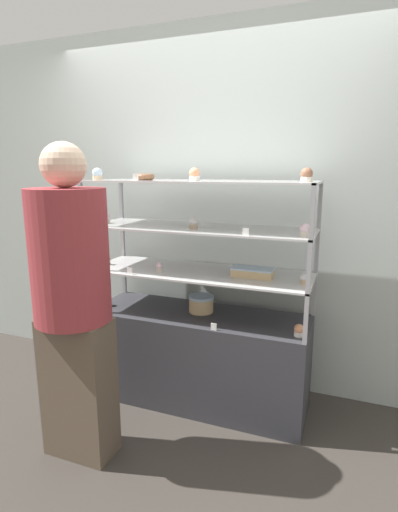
# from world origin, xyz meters

# --- Properties ---
(ground_plane) EXTENTS (20.00, 20.00, 0.00)m
(ground_plane) POSITION_xyz_m (0.00, 0.00, 0.00)
(ground_plane) COLOR #38332D
(back_wall) EXTENTS (8.00, 0.05, 2.60)m
(back_wall) POSITION_xyz_m (0.00, 0.40, 1.30)
(back_wall) COLOR #A8B2AD
(back_wall) RESTS_ON ground_plane
(display_base) EXTENTS (1.48, 0.51, 0.64)m
(display_base) POSITION_xyz_m (0.00, 0.00, 0.32)
(display_base) COLOR #333338
(display_base) RESTS_ON ground_plane
(display_riser_lower) EXTENTS (1.48, 0.51, 0.30)m
(display_riser_lower) POSITION_xyz_m (0.00, 0.00, 0.92)
(display_riser_lower) COLOR #99999E
(display_riser_lower) RESTS_ON display_base
(display_riser_middle) EXTENTS (1.48, 0.51, 0.30)m
(display_riser_middle) POSITION_xyz_m (0.00, 0.00, 1.22)
(display_riser_middle) COLOR #99999E
(display_riser_middle) RESTS_ON display_riser_lower
(display_riser_upper) EXTENTS (1.48, 0.51, 0.30)m
(display_riser_upper) POSITION_xyz_m (0.00, 0.00, 1.51)
(display_riser_upper) COLOR #99999E
(display_riser_upper) RESTS_ON display_riser_middle
(layer_cake_centerpiece) EXTENTS (0.17, 0.17, 0.11)m
(layer_cake_centerpiece) POSITION_xyz_m (-0.00, 0.04, 0.70)
(layer_cake_centerpiece) COLOR #DBBC84
(layer_cake_centerpiece) RESTS_ON display_base
(sheet_cake_frosted) EXTENTS (0.26, 0.13, 0.06)m
(sheet_cake_frosted) POSITION_xyz_m (0.36, -0.01, 0.96)
(sheet_cake_frosted) COLOR #DBBC84
(sheet_cake_frosted) RESTS_ON display_riser_lower
(cupcake_0) EXTENTS (0.06, 0.06, 0.07)m
(cupcake_0) POSITION_xyz_m (-0.67, -0.09, 0.67)
(cupcake_0) COLOR beige
(cupcake_0) RESTS_ON display_base
(cupcake_1) EXTENTS (0.06, 0.06, 0.07)m
(cupcake_1) POSITION_xyz_m (0.68, -0.14, 0.67)
(cupcake_1) COLOR white
(cupcake_1) RESTS_ON display_base
(price_tag_0) EXTENTS (0.04, 0.00, 0.04)m
(price_tag_0) POSITION_xyz_m (0.19, -0.23, 0.66)
(price_tag_0) COLOR white
(price_tag_0) RESTS_ON display_base
(cupcake_2) EXTENTS (0.05, 0.05, 0.06)m
(cupcake_2) POSITION_xyz_m (-0.68, -0.06, 0.97)
(cupcake_2) COLOR beige
(cupcake_2) RESTS_ON display_riser_lower
(cupcake_3) EXTENTS (0.05, 0.05, 0.06)m
(cupcake_3) POSITION_xyz_m (-0.24, -0.11, 0.97)
(cupcake_3) COLOR beige
(cupcake_3) RESTS_ON display_riser_lower
(cupcake_4) EXTENTS (0.05, 0.05, 0.06)m
(cupcake_4) POSITION_xyz_m (0.68, -0.06, 0.97)
(cupcake_4) COLOR #CCB28C
(cupcake_4) RESTS_ON display_riser_lower
(price_tag_1) EXTENTS (0.04, 0.00, 0.04)m
(price_tag_1) POSITION_xyz_m (-0.39, -0.23, 0.96)
(price_tag_1) COLOR white
(price_tag_1) RESTS_ON display_riser_lower
(cupcake_5) EXTENTS (0.06, 0.06, 0.07)m
(cupcake_5) POSITION_xyz_m (-0.67, -0.06, 1.27)
(cupcake_5) COLOR beige
(cupcake_5) RESTS_ON display_riser_middle
(cupcake_6) EXTENTS (0.06, 0.06, 0.07)m
(cupcake_6) POSITION_xyz_m (-0.01, -0.06, 1.27)
(cupcake_6) COLOR #CCB28C
(cupcake_6) RESTS_ON display_riser_middle
(cupcake_7) EXTENTS (0.06, 0.06, 0.07)m
(cupcake_7) POSITION_xyz_m (0.68, -0.13, 1.27)
(cupcake_7) COLOR beige
(cupcake_7) RESTS_ON display_riser_middle
(price_tag_2) EXTENTS (0.04, 0.00, 0.04)m
(price_tag_2) POSITION_xyz_m (0.37, -0.23, 1.25)
(price_tag_2) COLOR white
(price_tag_2) RESTS_ON display_riser_middle
(cupcake_8) EXTENTS (0.07, 0.07, 0.08)m
(cupcake_8) POSITION_xyz_m (-0.67, -0.13, 1.57)
(cupcake_8) COLOR #CCB28C
(cupcake_8) RESTS_ON display_riser_upper
(cupcake_9) EXTENTS (0.07, 0.07, 0.08)m
(cupcake_9) POSITION_xyz_m (-0.00, -0.08, 1.57)
(cupcake_9) COLOR white
(cupcake_9) RESTS_ON display_riser_upper
(cupcake_10) EXTENTS (0.07, 0.07, 0.08)m
(cupcake_10) POSITION_xyz_m (0.67, -0.08, 1.57)
(cupcake_10) COLOR beige
(cupcake_10) RESTS_ON display_riser_upper
(price_tag_3) EXTENTS (0.04, 0.00, 0.04)m
(price_tag_3) POSITION_xyz_m (-0.32, -0.23, 1.55)
(price_tag_3) COLOR white
(price_tag_3) RESTS_ON display_riser_upper
(donut_glazed) EXTENTS (0.12, 0.12, 0.04)m
(donut_glazed) POSITION_xyz_m (-0.36, -0.04, 1.55)
(donut_glazed) COLOR brown
(donut_glazed) RESTS_ON display_riser_upper
(customer_figure) EXTENTS (0.40, 0.40, 1.73)m
(customer_figure) POSITION_xyz_m (-0.44, -0.74, 0.93)
(customer_figure) COLOR brown
(customer_figure) RESTS_ON ground_plane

